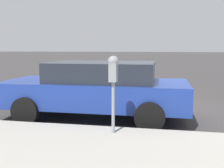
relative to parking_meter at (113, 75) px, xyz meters
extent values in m
plane|color=#3D3A3A|center=(2.57, -0.89, -1.27)|extent=(220.00, 220.00, 0.00)
cylinder|color=gray|center=(0.00, 0.00, -0.61)|extent=(0.06, 0.06, 0.96)
cube|color=gray|center=(0.00, 0.00, 0.04)|extent=(0.20, 0.14, 0.34)
sphere|color=gray|center=(0.00, 0.00, 0.25)|extent=(0.19, 0.19, 0.19)
cube|color=gold|center=(0.11, 0.00, 0.00)|extent=(0.01, 0.11, 0.12)
cube|color=black|center=(0.11, 0.00, 0.12)|extent=(0.01, 0.10, 0.08)
cube|color=navy|center=(1.65, 0.77, -0.64)|extent=(1.85, 4.54, 0.61)
cube|color=#232833|center=(1.65, 0.59, -0.10)|extent=(1.62, 2.54, 0.47)
cylinder|color=black|center=(0.73, 2.18, -0.95)|extent=(0.22, 0.64, 0.64)
cylinder|color=black|center=(2.58, 2.17, -0.95)|extent=(0.22, 0.64, 0.64)
cylinder|color=black|center=(0.73, -0.64, -0.95)|extent=(0.22, 0.64, 0.64)
cylinder|color=black|center=(2.57, -0.64, -0.95)|extent=(0.22, 0.64, 0.64)
camera|label=1|loc=(-4.64, -0.85, 0.48)|focal=42.00mm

